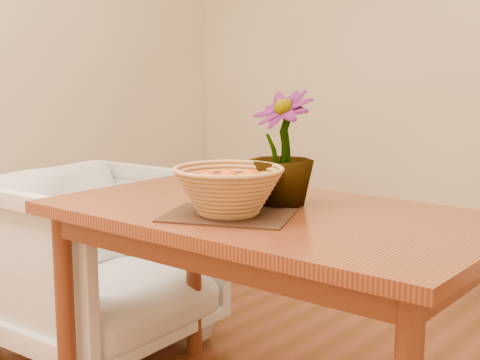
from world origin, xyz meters
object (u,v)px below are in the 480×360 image
Objects in this scene: table at (269,237)px; armchair at (99,252)px; wicker_basket at (229,192)px; potted_plant at (282,149)px.

armchair is at bearing 173.18° from table.
armchair reaches higher than table.
table is 1.68× the size of armchair.
potted_plant is at bearing 83.08° from wicker_basket.
table is 0.28m from potted_plant.
wicker_basket reaches higher than table.
wicker_basket is 0.39× the size of armchair.
potted_plant is (0.03, 0.23, 0.11)m from wicker_basket.
table is 4.29× the size of wicker_basket.
potted_plant is (-0.01, 0.08, 0.27)m from table.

